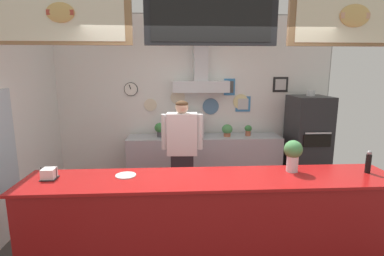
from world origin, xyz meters
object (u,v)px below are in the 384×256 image
Objects in this scene: espresso_machine at (188,125)px; potted_sage at (248,130)px; napkin_holder at (49,174)px; potted_thyme at (227,130)px; pizza_oven at (307,143)px; condiment_plate at (126,175)px; potted_basil at (160,129)px; pepper_grinder at (368,162)px; shop_worker at (182,155)px; basil_vase at (293,154)px.

espresso_machine is 1.06m from potted_sage.
potted_thyme is at bearing 44.00° from napkin_holder.
condiment_plate is at bearing -145.35° from pizza_oven.
espresso_machine is 3.22× the size of napkin_holder.
pizza_oven reaches higher than napkin_holder.
condiment_plate is at bearing -109.85° from espresso_machine.
potted_thyme is 1.36× the size of napkin_holder.
potted_basil is (-2.55, 0.16, 0.26)m from pizza_oven.
pepper_grinder is (-0.25, -1.99, 0.30)m from pizza_oven.
pepper_grinder reaches higher than potted_sage.
potted_basil reaches higher than napkin_holder.
pizza_oven is 1.05× the size of shop_worker.
pepper_grinder is (1.81, -2.12, -0.02)m from espresso_machine.
shop_worker reaches higher than potted_basil.
napkin_holder is at bearing 179.78° from pepper_grinder.
condiment_plate is at bearing -130.59° from potted_sage.
potted_thyme is 0.62× the size of basil_vase.
basil_vase is at bearing 173.39° from pepper_grinder.
condiment_plate is at bearing -178.75° from basil_vase.
napkin_holder is (-2.18, -2.10, -0.00)m from potted_thyme.
espresso_machine is at bearing -178.21° from potted_sage.
napkin_holder is at bearing -125.43° from espresso_machine.
pizza_oven is at bearing 29.07° from napkin_holder.
condiment_plate is 1.35× the size of napkin_holder.
espresso_machine is 0.68m from potted_thyme.
potted_thyme is 2.40m from pepper_grinder.
basil_vase reaches higher than potted_basil.
napkin_holder is at bearing -115.26° from potted_basil.
potted_sage is at bearing 1.79° from espresso_machine.
pepper_grinder is at bearing 151.62° from shop_worker.
shop_worker is 7.81× the size of potted_thyme.
espresso_machine is at bearing 176.40° from pizza_oven.
pizza_oven is at bearing 61.43° from basil_vase.
condiment_plate is 1.78m from basil_vase.
pizza_oven is at bearing -3.60° from espresso_machine.
potted_basil is (-0.49, 0.03, -0.06)m from espresso_machine.
pepper_grinder is (2.30, -2.16, 0.04)m from potted_basil.
napkin_holder is (-1.50, -2.11, -0.09)m from espresso_machine.
pepper_grinder is 3.32m from napkin_holder.
potted_sage is at bearing 6.28° from potted_thyme.
potted_thyme is at bearing 99.83° from basil_vase.
potted_sage is at bearing -0.03° from potted_basil.
espresso_machine is at bearing -95.53° from shop_worker.
condiment_plate is at bearing -124.60° from potted_thyme.
potted_basil is 1.17m from potted_thyme.
pizza_oven is 5.07× the size of basil_vase.
pizza_oven is at bearing -156.79° from shop_worker.
shop_worker is at bearing -97.93° from espresso_machine.
basil_vase is (-1.04, -1.90, 0.37)m from pizza_oven.
condiment_plate is (-2.81, -1.94, 0.18)m from pizza_oven.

